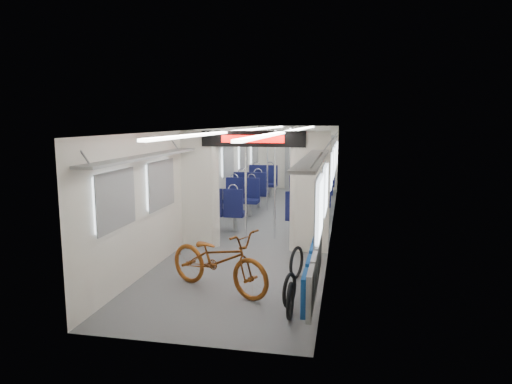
% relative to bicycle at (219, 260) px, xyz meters
% --- Properties ---
extents(carriage, '(12.00, 12.02, 2.31)m').
position_rel_bicycle_xyz_m(carriage, '(0.06, 4.07, 1.02)').
color(carriage, '#515456').
rests_on(carriage, ground).
extents(bicycle, '(1.91, 1.34, 0.95)m').
position_rel_bicycle_xyz_m(bicycle, '(0.00, 0.00, 0.00)').
color(bicycle, brown).
rests_on(bicycle, ground).
extents(flip_bench, '(0.12, 2.12, 0.53)m').
position_rel_bicycle_xyz_m(flip_bench, '(1.41, -0.49, 0.10)').
color(flip_bench, gray).
rests_on(flip_bench, carriage).
extents(bike_hoop_a, '(0.05, 0.48, 0.48)m').
position_rel_bicycle_xyz_m(bike_hoop_a, '(1.15, -0.76, -0.26)').
color(bike_hoop_a, black).
rests_on(bike_hoop_a, ground).
extents(bike_hoop_b, '(0.15, 0.48, 0.48)m').
position_rel_bicycle_xyz_m(bike_hoop_b, '(1.10, -0.40, -0.26)').
color(bike_hoop_b, black).
rests_on(bike_hoop_b, ground).
extents(bike_hoop_c, '(0.19, 0.52, 0.53)m').
position_rel_bicycle_xyz_m(bike_hoop_c, '(1.07, 0.75, -0.24)').
color(bike_hoop_c, black).
rests_on(bike_hoop_c, ground).
extents(seat_bay_near_left, '(0.91, 2.08, 1.10)m').
position_rel_bicycle_xyz_m(seat_bay_near_left, '(-0.87, 4.46, 0.07)').
color(seat_bay_near_left, '#0D103A').
rests_on(seat_bay_near_left, ground).
extents(seat_bay_near_right, '(0.91, 2.07, 1.10)m').
position_rel_bicycle_xyz_m(seat_bay_near_right, '(1.00, 4.37, 0.07)').
color(seat_bay_near_right, '#0D103A').
rests_on(seat_bay_near_right, ground).
extents(seat_bay_far_left, '(0.95, 2.25, 1.15)m').
position_rel_bicycle_xyz_m(seat_bay_far_left, '(-0.87, 7.45, 0.09)').
color(seat_bay_far_left, '#0D103A').
rests_on(seat_bay_far_left, ground).
extents(seat_bay_far_right, '(0.92, 2.10, 1.11)m').
position_rel_bicycle_xyz_m(seat_bay_far_right, '(1.00, 7.93, 0.07)').
color(seat_bay_far_right, '#0D103A').
rests_on(seat_bay_far_right, ground).
extents(stanchion_near_left, '(0.04, 0.04, 2.30)m').
position_rel_bicycle_xyz_m(stanchion_near_left, '(-0.18, 2.69, 0.67)').
color(stanchion_near_left, silver).
rests_on(stanchion_near_left, ground).
extents(stanchion_near_right, '(0.04, 0.04, 2.30)m').
position_rel_bicycle_xyz_m(stanchion_near_right, '(0.35, 3.14, 0.67)').
color(stanchion_near_right, silver).
rests_on(stanchion_near_right, ground).
extents(stanchion_far_left, '(0.04, 0.04, 2.30)m').
position_rel_bicycle_xyz_m(stanchion_far_left, '(-0.33, 6.14, 0.67)').
color(stanchion_far_left, silver).
rests_on(stanchion_far_left, ground).
extents(stanchion_far_right, '(0.04, 0.04, 2.30)m').
position_rel_bicycle_xyz_m(stanchion_far_right, '(0.31, 5.97, 0.67)').
color(stanchion_far_right, silver).
rests_on(stanchion_far_right, ground).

